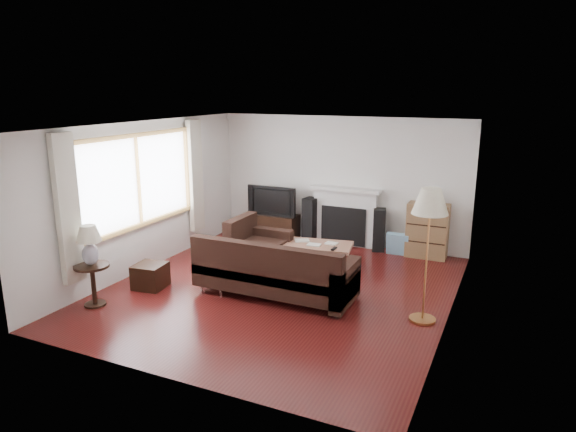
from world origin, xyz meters
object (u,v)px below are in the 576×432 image
at_px(coffee_table, 316,257).
at_px(side_table, 93,285).
at_px(bookshelf, 427,231).
at_px(sectional_sofa, 275,269).
at_px(floor_lamp, 427,256).
at_px(tv_stand, 274,226).

bearing_deg(coffee_table, side_table, -140.85).
height_order(bookshelf, sectional_sofa, bookshelf).
height_order(bookshelf, coffee_table, bookshelf).
height_order(floor_lamp, side_table, floor_lamp).
bearing_deg(floor_lamp, side_table, -161.54).
distance_m(tv_stand, floor_lamp, 4.47).
height_order(sectional_sofa, floor_lamp, floor_lamp).
relative_size(sectional_sofa, floor_lamp, 1.43).
bearing_deg(floor_lamp, tv_stand, 142.75).
relative_size(tv_stand, floor_lamp, 0.55).
bearing_deg(bookshelf, tv_stand, -179.41).
height_order(bookshelf, side_table, bookshelf).
xyz_separation_m(floor_lamp, side_table, (-4.35, -1.45, -0.60)).
bearing_deg(coffee_table, sectional_sofa, -106.43).
height_order(tv_stand, coffee_table, tv_stand).
distance_m(tv_stand, bookshelf, 3.09).
distance_m(coffee_table, floor_lamp, 2.45).
bearing_deg(bookshelf, floor_lamp, -80.77).
distance_m(tv_stand, coffee_table, 2.09).
distance_m(sectional_sofa, coffee_table, 1.28).
xyz_separation_m(tv_stand, side_table, (-0.83, -4.13, 0.06)).
relative_size(sectional_sofa, side_table, 4.21).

